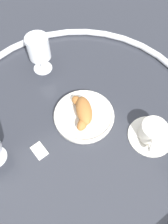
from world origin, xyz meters
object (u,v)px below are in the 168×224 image
Objects in this scene: coffee_cup_near at (152,133)px; juice_glass_left at (39,49)px; pastry_plate at (84,115)px; sugar_packet at (39,150)px; croissant_large at (83,111)px.

juice_glass_left is (0.42, 0.17, 0.07)m from coffee_cup_near.
pastry_plate is 3.85× the size of sugar_packet.
croissant_large is at bearing 70.49° from pastry_plate.
sugar_packet is (-0.04, 0.17, -0.01)m from pastry_plate.
pastry_plate is at bearing -173.66° from juice_glass_left.
pastry_plate is 0.17m from sugar_packet.
croissant_large is 0.92× the size of juice_glass_left.
coffee_cup_near is at bearing -138.88° from pastry_plate.
juice_glass_left reaches higher than sugar_packet.
coffee_cup_near is 2.72× the size of sugar_packet.
coffee_cup_near is (-0.16, -0.14, -0.01)m from croissant_large.
juice_glass_left is (0.26, 0.03, 0.06)m from croissant_large.
croissant_large reaches higher than pastry_plate.
croissant_large is 0.95× the size of coffee_cup_near.
juice_glass_left reaches higher than coffee_cup_near.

